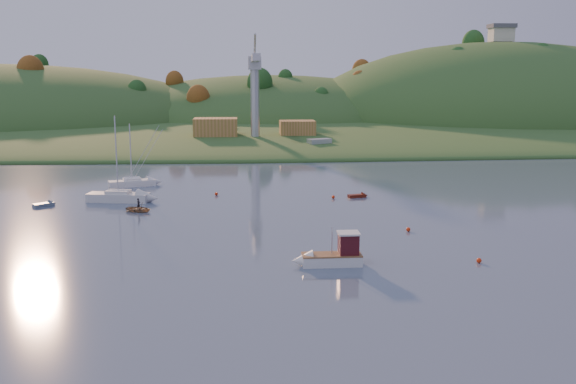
{
  "coord_description": "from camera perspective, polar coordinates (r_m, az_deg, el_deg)",
  "views": [
    {
      "loc": [
        -2.02,
        -41.38,
        18.1
      ],
      "look_at": [
        3.8,
        35.0,
        4.05
      ],
      "focal_mm": 40.0,
      "sensor_mm": 36.0,
      "label": 1
    }
  ],
  "objects": [
    {
      "name": "buoy_1",
      "position": [
        76.46,
        10.64,
        -3.29
      ],
      "size": [
        0.5,
        0.5,
        0.5
      ],
      "primitive_type": "sphere",
      "color": "red",
      "rests_on": "ground"
    },
    {
      "name": "hill_right",
      "position": [
        256.16,
        18.01,
        5.84
      ],
      "size": [
        150.0,
        130.0,
        60.0
      ],
      "primitive_type": "ellipsoid",
      "color": "#264D1F",
      "rests_on": "ground"
    },
    {
      "name": "hillside_trees",
      "position": [
        227.12,
        -3.85,
        5.8
      ],
      "size": [
        280.0,
        50.0,
        32.0
      ],
      "primitive_type": null,
      "color": "#1D4E1C",
      "rests_on": "ground"
    },
    {
      "name": "far_shore",
      "position": [
        271.99,
        -3.94,
        6.56
      ],
      "size": [
        620.0,
        220.0,
        1.5
      ],
      "primitive_type": "cube",
      "color": "#264D1F",
      "rests_on": "ground"
    },
    {
      "name": "sailboat_near",
      "position": [
        108.36,
        -13.7,
        0.85
      ],
      "size": [
        7.75,
        4.4,
        10.3
      ],
      "rotation": [
        0.0,
        0.0,
        0.31
      ],
      "color": "white",
      "rests_on": "ground"
    },
    {
      "name": "hill_center",
      "position": [
        252.32,
        -1.62,
        6.28
      ],
      "size": [
        140.0,
        120.0,
        36.0
      ],
      "primitive_type": "ellipsoid",
      "color": "#264D1F",
      "rests_on": "ground"
    },
    {
      "name": "grey_dinghy",
      "position": [
        95.74,
        -20.58,
        -1.02
      ],
      "size": [
        3.23,
        2.97,
        1.2
      ],
      "rotation": [
        0.0,
        0.0,
        0.69
      ],
      "color": "slate",
      "rests_on": "ground"
    },
    {
      "name": "ground",
      "position": [
        45.22,
        -1.47,
        -13.21
      ],
      "size": [
        500.0,
        500.0,
        0.0
      ],
      "primitive_type": "plane",
      "color": "#394A5E",
      "rests_on": "ground"
    },
    {
      "name": "red_tender",
      "position": [
        96.72,
        6.47,
        -0.32
      ],
      "size": [
        3.28,
        1.76,
        1.06
      ],
      "rotation": [
        0.0,
        0.0,
        0.23
      ],
      "color": "#57180C",
      "rests_on": "ground"
    },
    {
      "name": "shed_east",
      "position": [
        166.63,
        0.84,
        5.68
      ],
      "size": [
        9.0,
        7.0,
        4.0
      ],
      "primitive_type": "cube",
      "color": "olive",
      "rests_on": "wharf"
    },
    {
      "name": "shed_west",
      "position": [
        165.03,
        -6.45,
        5.71
      ],
      "size": [
        11.0,
        8.0,
        4.8
      ],
      "primitive_type": "cube",
      "color": "olive",
      "rests_on": "wharf"
    },
    {
      "name": "shore_slope",
      "position": [
        207.19,
        -3.8,
        5.36
      ],
      "size": [
        640.0,
        150.0,
        7.0
      ],
      "primitive_type": "ellipsoid",
      "color": "#264D1F",
      "rests_on": "ground"
    },
    {
      "name": "sailboat_far",
      "position": [
        95.8,
        -14.85,
        -0.37
      ],
      "size": [
        9.26,
        4.3,
        12.38
      ],
      "rotation": [
        0.0,
        0.0,
        -0.19
      ],
      "color": "silver",
      "rests_on": "ground"
    },
    {
      "name": "canoe",
      "position": [
        88.19,
        -13.13,
        -1.48
      ],
      "size": [
        4.36,
        3.87,
        0.75
      ],
      "primitive_type": "imported",
      "rotation": [
        0.0,
        0.0,
        1.13
      ],
      "color": "#9E7D57",
      "rests_on": "ground"
    },
    {
      "name": "paddler",
      "position": [
        88.11,
        -13.14,
        -1.22
      ],
      "size": [
        0.58,
        0.67,
        1.56
      ],
      "primitive_type": "imported",
      "rotation": [
        0.0,
        0.0,
        1.13
      ],
      "color": "black",
      "rests_on": "ground"
    },
    {
      "name": "buoy_0",
      "position": [
        65.53,
        16.61,
        -5.86
      ],
      "size": [
        0.5,
        0.5,
        0.5
      ],
      "primitive_type": "sphere",
      "color": "red",
      "rests_on": "ground"
    },
    {
      "name": "dock_crane",
      "position": [
        159.83,
        -2.96,
        10.05
      ],
      "size": [
        3.2,
        28.0,
        20.3
      ],
      "color": "#B7B7BC",
      "rests_on": "wharf"
    },
    {
      "name": "work_vessel",
      "position": [
        151.51,
        2.8,
        3.96
      ],
      "size": [
        13.36,
        8.59,
        3.23
      ],
      "rotation": [
        0.0,
        0.0,
        0.36
      ],
      "color": "slate",
      "rests_on": "ground"
    },
    {
      "name": "buoy_4",
      "position": [
        95.18,
        4.04,
        -0.44
      ],
      "size": [
        0.5,
        0.5,
        0.5
      ],
      "primitive_type": "sphere",
      "color": "red",
      "rests_on": "ground"
    },
    {
      "name": "buoy_3",
      "position": [
        98.04,
        -6.39,
        -0.16
      ],
      "size": [
        0.5,
        0.5,
        0.5
      ],
      "primitive_type": "sphere",
      "color": "red",
      "rests_on": "ground"
    },
    {
      "name": "hilltop_house",
      "position": [
        255.98,
        18.44,
        13.31
      ],
      "size": [
        9.0,
        7.0,
        6.45
      ],
      "color": "beige",
      "rests_on": "hill_right"
    },
    {
      "name": "fishing_boat",
      "position": [
        62.03,
        3.51,
        -5.68
      ],
      "size": [
        6.75,
        2.14,
        4.3
      ],
      "rotation": [
        0.0,
        0.0,
        3.15
      ],
      "color": "silver",
      "rests_on": "ground"
    },
    {
      "name": "wharf",
      "position": [
        164.41,
        -1.89,
        4.49
      ],
      "size": [
        42.0,
        16.0,
        2.4
      ],
      "primitive_type": "cube",
      "color": "slate",
      "rests_on": "ground"
    }
  ]
}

